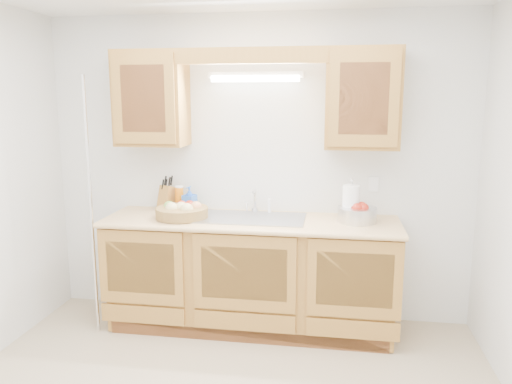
% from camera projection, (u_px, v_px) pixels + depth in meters
% --- Properties ---
extents(room, '(3.52, 3.50, 2.50)m').
position_uv_depth(room, '(214.00, 208.00, 2.68)').
color(room, tan).
rests_on(room, ground).
extents(base_cabinets, '(2.20, 0.60, 0.86)m').
position_uv_depth(base_cabinets, '(251.00, 274.00, 4.00)').
color(base_cabinets, '#A87431').
rests_on(base_cabinets, ground).
extents(countertop, '(2.30, 0.63, 0.04)m').
position_uv_depth(countertop, '(251.00, 222.00, 3.90)').
color(countertop, tan).
rests_on(countertop, base_cabinets).
extents(upper_cabinet_left, '(0.55, 0.33, 0.75)m').
position_uv_depth(upper_cabinet_left, '(152.00, 99.00, 4.00)').
color(upper_cabinet_left, '#A87431').
rests_on(upper_cabinet_left, room).
extents(upper_cabinet_right, '(0.55, 0.33, 0.75)m').
position_uv_depth(upper_cabinet_right, '(363.00, 99.00, 3.74)').
color(upper_cabinet_right, '#A87431').
rests_on(upper_cabinet_right, room).
extents(valance, '(2.20, 0.05, 0.12)m').
position_uv_depth(valance, '(250.00, 55.00, 3.67)').
color(valance, '#A87431').
rests_on(valance, room).
extents(fluorescent_fixture, '(0.76, 0.08, 0.08)m').
position_uv_depth(fluorescent_fixture, '(255.00, 77.00, 3.92)').
color(fluorescent_fixture, white).
rests_on(fluorescent_fixture, room).
extents(sink, '(0.84, 0.46, 0.36)m').
position_uv_depth(sink, '(251.00, 227.00, 3.93)').
color(sink, '#9E9EA3').
rests_on(sink, countertop).
extents(wire_shelf_pole, '(0.03, 0.03, 2.00)m').
position_uv_depth(wire_shelf_pole, '(91.00, 208.00, 3.82)').
color(wire_shelf_pole, silver).
rests_on(wire_shelf_pole, ground).
extents(outlet_plate, '(0.08, 0.01, 0.12)m').
position_uv_depth(outlet_plate, '(373.00, 184.00, 4.00)').
color(outlet_plate, white).
rests_on(outlet_plate, room).
extents(fruit_basket, '(0.43, 0.43, 0.13)m').
position_uv_depth(fruit_basket, '(182.00, 211.00, 3.92)').
color(fruit_basket, olive).
rests_on(fruit_basket, countertop).
extents(knife_block, '(0.16, 0.19, 0.30)m').
position_uv_depth(knife_block, '(167.00, 197.00, 4.20)').
color(knife_block, '#A87431').
rests_on(knife_block, countertop).
extents(orange_canister, '(0.07, 0.07, 0.21)m').
position_uv_depth(orange_canister, '(179.00, 198.00, 4.17)').
color(orange_canister, orange).
rests_on(orange_canister, countertop).
extents(soap_bottle, '(0.12, 0.12, 0.21)m').
position_uv_depth(soap_bottle, '(190.00, 199.00, 4.12)').
color(soap_bottle, blue).
rests_on(soap_bottle, countertop).
extents(sponge, '(0.13, 0.09, 0.03)m').
position_uv_depth(sponge, '(192.00, 209.00, 4.21)').
color(sponge, '#CC333F').
rests_on(sponge, countertop).
extents(paper_towel, '(0.16, 0.16, 0.33)m').
position_uv_depth(paper_towel, '(351.00, 203.00, 3.82)').
color(paper_towel, silver).
rests_on(paper_towel, countertop).
extents(apple_bowl, '(0.35, 0.35, 0.15)m').
position_uv_depth(apple_bowl, '(357.00, 213.00, 3.80)').
color(apple_bowl, silver).
rests_on(apple_bowl, countertop).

